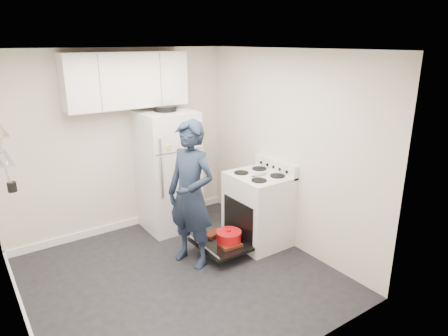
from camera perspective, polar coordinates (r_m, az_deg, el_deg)
room at (r=4.24m, az=-7.47°, el=-1.31°), size 3.21×3.21×2.51m
electric_range at (r=5.28m, az=4.80°, el=-5.94°), size 0.66×0.76×1.10m
open_oven_door at (r=5.07m, az=0.07°, el=-10.31°), size 0.55×0.70×0.24m
refrigerator at (r=5.63m, az=-7.98°, el=-0.35°), size 0.72×0.74×1.75m
upper_cabinets at (r=5.37m, az=-13.74°, el=12.11°), size 1.60×0.33×0.70m
person at (r=4.65m, az=-4.76°, el=-3.84°), size 0.61×0.74×1.75m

